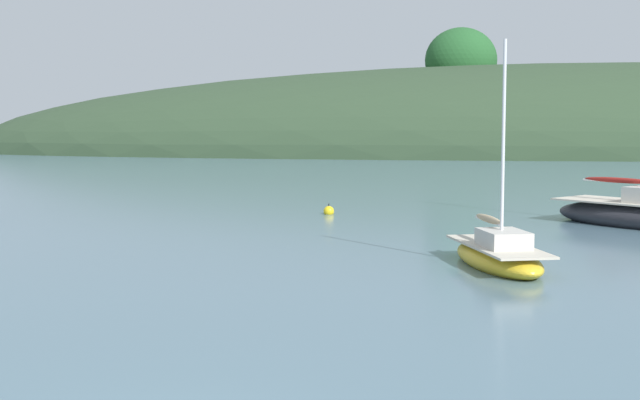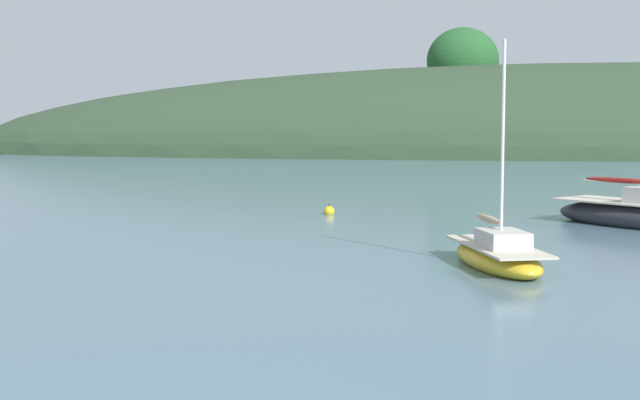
% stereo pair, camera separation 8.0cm
% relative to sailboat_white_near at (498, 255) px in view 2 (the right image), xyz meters
% --- Properties ---
extents(far_shoreline_hill, '(150.00, 36.00, 24.77)m').
position_rel_sailboat_white_near_xyz_m(far_shoreline_hill, '(19.74, 78.16, -0.22)').
color(far_shoreline_hill, '#2D422B').
rests_on(far_shoreline_hill, ground).
extents(sailboat_white_near, '(2.76, 5.02, 6.12)m').
position_rel_sailboat_white_near_xyz_m(sailboat_white_near, '(0.00, 0.00, 0.00)').
color(sailboat_white_near, gold).
rests_on(sailboat_white_near, ground).
extents(mooring_buoy_channel, '(0.44, 0.44, 0.54)m').
position_rel_sailboat_white_near_xyz_m(mooring_buoy_channel, '(-5.61, 12.46, -0.20)').
color(mooring_buoy_channel, yellow).
rests_on(mooring_buoy_channel, ground).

